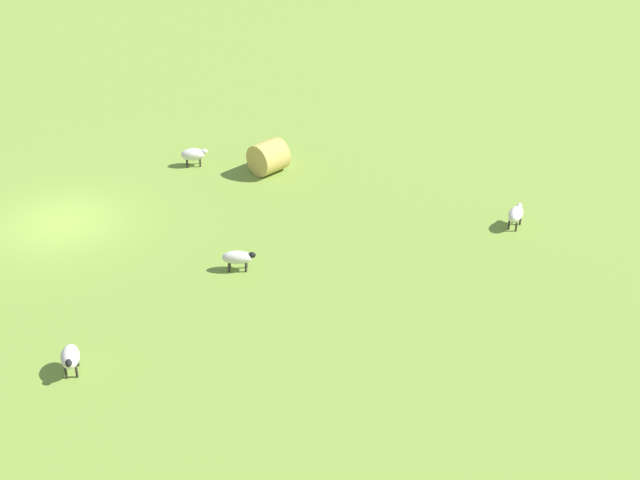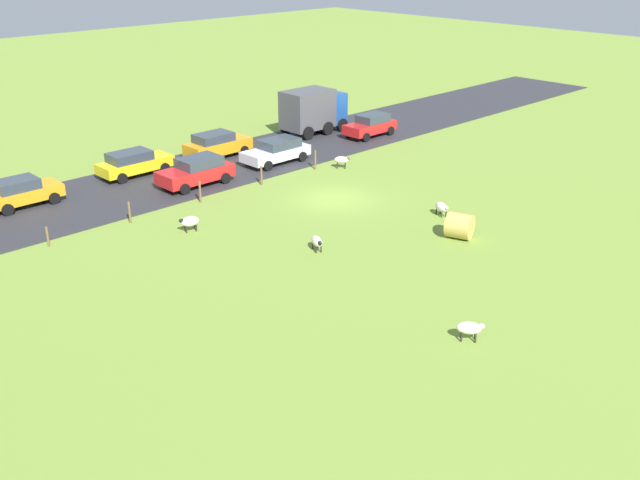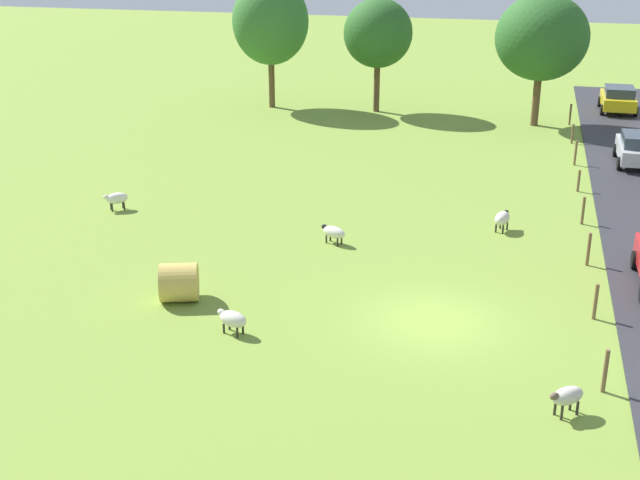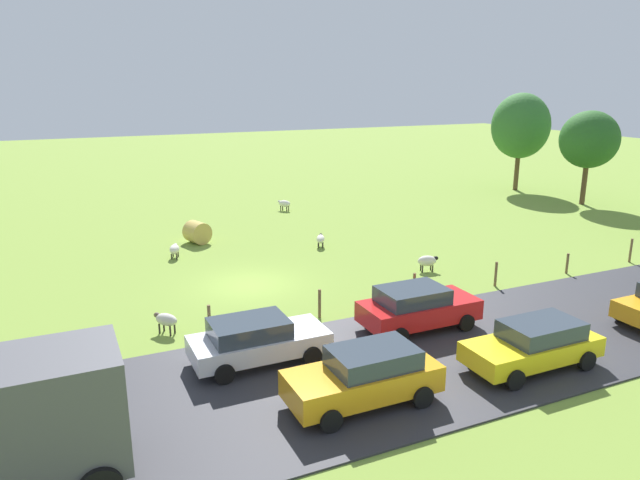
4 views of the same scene
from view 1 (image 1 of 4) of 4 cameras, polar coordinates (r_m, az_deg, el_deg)
name	(u,v)px [view 1 (image 1 of 4)]	position (r m, az deg, el deg)	size (l,w,h in m)	color
ground_plane	(62,222)	(35.41, -14.97, 1.01)	(160.00, 160.00, 0.00)	olive
sheep_0	(516,214)	(34.38, 11.48, 1.51)	(1.02, 0.94, 0.75)	silver
sheep_2	(70,357)	(27.75, -14.53, -6.71)	(0.76, 1.09, 0.79)	silver
sheep_3	(193,155)	(38.33, -7.48, 5.02)	(1.10, 0.77, 0.72)	silver
sheep_4	(238,258)	(31.41, -4.86, -1.04)	(1.13, 0.84, 0.69)	silver
hay_bale_0	(268,157)	(37.51, -3.06, 4.91)	(1.26, 1.26, 1.20)	tan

